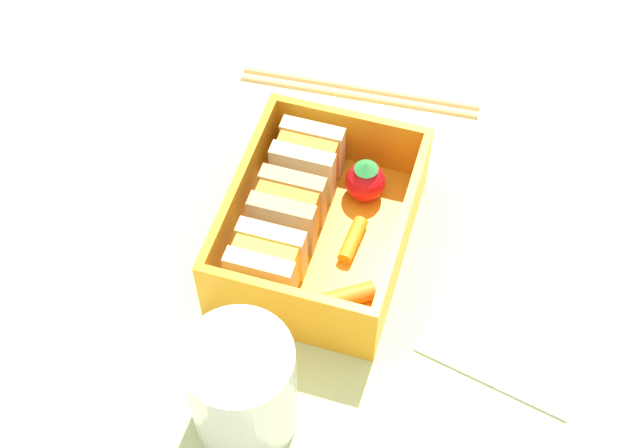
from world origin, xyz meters
TOP-DOWN VIEW (x-y plane):
  - ground_plane at (0.00, 0.00)cm, footprint 120.00×120.00cm
  - bento_tray at (0.00, 0.00)cm, footprint 16.09×12.32cm
  - bento_rim at (0.00, 0.00)cm, footprint 16.09×12.32cm
  - sandwich_left at (-4.76, 2.37)cm, footprint 3.74×4.74cm
  - sandwich_center_left at (0.00, 2.37)cm, footprint 3.74×4.74cm
  - sandwich_center at (4.76, 2.37)cm, footprint 3.74×4.74cm
  - carrot_stick_far_left at (-5.11, -2.74)cm, footprint 4.02×5.13cm
  - carrot_stick_left at (0.20, -2.45)cm, footprint 3.66×1.31cm
  - strawberry_far_left at (4.62, -2.10)cm, footprint 2.97×2.97cm
  - chopstick_pair at (15.57, 1.26)cm, footprint 3.02×20.06cm
  - drinking_glass at (-14.07, 0.75)cm, footprint 6.73×6.73cm
  - folded_napkin at (-0.53, -15.34)cm, footprint 16.22×13.60cm

SIDE VIEW (x-z plane):
  - ground_plane at x=0.00cm, z-range -2.00..0.00cm
  - folded_napkin at x=-0.53cm, z-range 0.00..0.40cm
  - chopstick_pair at x=15.57cm, z-range 0.00..0.70cm
  - bento_tray at x=0.00cm, z-range 0.00..1.20cm
  - carrot_stick_left at x=0.20cm, z-range 1.20..2.26cm
  - carrot_stick_far_left at x=-5.11cm, z-range 1.20..2.53cm
  - strawberry_far_left at x=4.62cm, z-range 1.02..4.59cm
  - sandwich_left at x=-4.76cm, z-range 1.20..5.72cm
  - sandwich_center_left at x=0.00cm, z-range 1.20..5.72cm
  - sandwich_center at x=4.76cm, z-range 1.20..5.72cm
  - bento_rim at x=0.00cm, z-range 1.20..6.11cm
  - drinking_glass at x=-14.07cm, z-range 0.00..8.53cm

